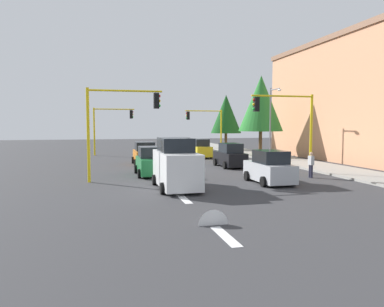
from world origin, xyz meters
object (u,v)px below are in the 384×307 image
(car_yellow, at_px, (200,149))
(pedestrian_crossing, at_px, (311,164))
(tree_roadside_mid, at_px, (261,103))
(car_black, at_px, (230,156))
(car_orange, at_px, (145,154))
(traffic_signal_near_left, at_px, (288,118))
(street_lamp_curbside, at_px, (272,116))
(delivery_van_white, at_px, (176,165))
(traffic_signal_far_left, at_px, (206,122))
(car_silver, at_px, (269,168))
(traffic_signal_far_right, at_px, (111,122))
(car_green, at_px, (150,162))
(tree_roadside_far, at_px, (226,114))
(traffic_signal_near_right, at_px, (118,116))

(car_yellow, relative_size, pedestrian_crossing, 2.45)
(tree_roadside_mid, height_order, car_yellow, tree_roadside_mid)
(car_black, xyz_separation_m, car_orange, (-3.57, -6.61, 0.00))
(car_black, bearing_deg, traffic_signal_near_left, 20.85)
(street_lamp_curbside, height_order, delivery_van_white, street_lamp_curbside)
(traffic_signal_far_left, bearing_deg, car_silver, -6.59)
(traffic_signal_far_left, height_order, pedestrian_crossing, traffic_signal_far_left)
(traffic_signal_far_right, relative_size, car_orange, 1.37)
(delivery_van_white, relative_size, car_black, 1.18)
(car_green, height_order, car_black, same)
(tree_roadside_far, distance_m, car_orange, 19.83)
(car_green, xyz_separation_m, car_silver, (5.20, 6.45, -0.00))
(traffic_signal_near_right, distance_m, car_black, 11.26)
(traffic_signal_near_left, relative_size, delivery_van_white, 1.16)
(tree_roadside_mid, bearing_deg, car_silver, -22.53)
(traffic_signal_near_right, height_order, tree_roadside_far, tree_roadside_far)
(traffic_signal_far_left, xyz_separation_m, car_yellow, (5.23, -2.19, -2.85))
(car_green, height_order, car_silver, same)
(traffic_signal_near_left, bearing_deg, tree_roadside_mid, 162.86)
(street_lamp_curbside, relative_size, car_green, 1.73)
(street_lamp_curbside, bearing_deg, traffic_signal_near_left, -20.11)
(pedestrian_crossing, bearing_deg, car_black, -156.39)
(traffic_signal_far_left, height_order, street_lamp_curbside, street_lamp_curbside)
(traffic_signal_near_right, distance_m, car_green, 4.49)
(street_lamp_curbside, xyz_separation_m, tree_roadside_far, (-14.39, 0.30, 0.52))
(delivery_van_white, xyz_separation_m, car_silver, (-0.46, 5.78, -0.39))
(tree_roadside_far, relative_size, car_orange, 1.90)
(tree_roadside_mid, bearing_deg, traffic_signal_far_right, -110.98)
(traffic_signal_near_left, bearing_deg, tree_roadside_far, 170.96)
(traffic_signal_near_left, height_order, car_black, traffic_signal_near_left)
(traffic_signal_far_left, xyz_separation_m, car_silver, (22.91, -2.65, -2.85))
(traffic_signal_far_right, height_order, car_orange, traffic_signal_far_right)
(delivery_van_white, height_order, car_black, delivery_van_white)
(traffic_signal_far_right, height_order, car_yellow, traffic_signal_far_right)
(pedestrian_crossing, bearing_deg, delivery_van_white, -78.61)
(traffic_signal_near_right, relative_size, delivery_van_white, 1.19)
(traffic_signal_near_right, height_order, traffic_signal_far_right, traffic_signal_near_right)
(car_silver, xyz_separation_m, pedestrian_crossing, (-1.44, 3.66, 0.01))
(delivery_van_white, height_order, car_green, delivery_van_white)
(car_black, bearing_deg, delivery_van_white, -35.18)
(traffic_signal_near_right, height_order, traffic_signal_far_left, traffic_signal_near_right)
(traffic_signal_near_right, relative_size, traffic_signal_far_right, 1.06)
(traffic_signal_near_right, relative_size, car_green, 1.41)
(car_yellow, bearing_deg, traffic_signal_far_right, -119.89)
(delivery_van_white, distance_m, car_silver, 5.81)
(tree_roadside_far, relative_size, car_black, 1.82)
(traffic_signal_near_right, bearing_deg, pedestrian_crossing, 83.19)
(car_green, distance_m, car_silver, 8.29)
(traffic_signal_far_right, height_order, tree_roadside_far, tree_roadside_far)
(tree_roadside_mid, xyz_separation_m, car_silver, (16.91, -7.01, -4.85))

